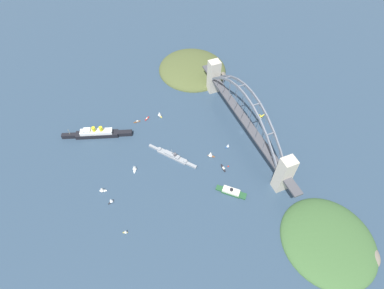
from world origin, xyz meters
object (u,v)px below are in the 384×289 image
at_px(small_boat_0, 159,114).
at_px(small_boat_2, 134,167).
at_px(seaplane_taxiing_near_bridge, 261,116).
at_px(small_boat_3, 111,200).
at_px(small_boat_5, 102,189).
at_px(small_boat_7, 211,154).
at_px(harbor_ferry_steamer, 231,192).
at_px(harbor_arch_bridge, 244,118).
at_px(naval_cruiser, 173,156).
at_px(small_boat_4, 137,122).
at_px(small_boat_9, 223,168).
at_px(ocean_liner, 97,133).
at_px(channel_marker_buoy, 228,166).
at_px(small_boat_1, 125,232).
at_px(small_boat_6, 147,119).
at_px(small_boat_8, 228,145).

bearing_deg(small_boat_0, small_boat_2, 142.59).
distance_m(seaplane_taxiing_near_bridge, small_boat_3, 251.39).
xyz_separation_m(small_boat_5, small_boat_7, (-2.45, -149.80, 0.89)).
distance_m(harbor_ferry_steamer, small_boat_5, 163.31).
relative_size(harbor_arch_bridge, small_boat_5, 28.12).
bearing_deg(naval_cruiser, small_boat_7, -111.04).
bearing_deg(small_boat_4, small_boat_9, -146.71).
distance_m(ocean_liner, small_boat_5, 94.85).
bearing_deg(small_boat_0, harbor_arch_bridge, -127.51).
relative_size(small_boat_4, channel_marker_buoy, 3.79).
bearing_deg(harbor_ferry_steamer, small_boat_7, 0.21).
bearing_deg(small_boat_7, small_boat_9, -164.28).
bearing_deg(small_boat_5, ocean_liner, -8.02).
distance_m(harbor_arch_bridge, small_boat_0, 129.98).
relative_size(seaplane_taxiing_near_bridge, small_boat_1, 1.65).
xyz_separation_m(harbor_arch_bridge, channel_marker_buoy, (-47.79, 45.83, -29.33)).
bearing_deg(small_boat_9, small_boat_1, 104.62).
xyz_separation_m(harbor_arch_bridge, small_boat_4, (78.36, 136.84, -29.59)).
bearing_deg(small_boat_1, small_boat_4, -20.14).
height_order(small_boat_2, channel_marker_buoy, small_boat_2).
relative_size(harbor_ferry_steamer, channel_marker_buoy, 12.28).
relative_size(small_boat_4, small_boat_5, 1.11).
bearing_deg(harbor_ferry_steamer, small_boat_5, 66.74).
height_order(small_boat_7, small_boat_9, small_boat_7).
bearing_deg(small_boat_6, naval_cruiser, -172.26).
bearing_deg(small_boat_8, channel_marker_buoy, 154.21).
height_order(seaplane_taxiing_near_bridge, small_boat_9, seaplane_taxiing_near_bridge).
bearing_deg(small_boat_2, small_boat_0, -37.41).
relative_size(small_boat_3, small_boat_6, 0.93).
bearing_deg(small_boat_9, harbor_ferry_steamer, 169.32).
bearing_deg(small_boat_2, small_boat_4, -17.95).
height_order(small_boat_2, small_boat_5, small_boat_2).
height_order(harbor_ferry_steamer, seaplane_taxiing_near_bridge, harbor_ferry_steamer).
bearing_deg(small_boat_5, small_boat_2, -71.01).
distance_m(small_boat_0, small_boat_1, 189.44).
height_order(harbor_arch_bridge, harbor_ferry_steamer, harbor_arch_bridge).
bearing_deg(small_boat_9, small_boat_7, 15.72).
relative_size(harbor_arch_bridge, small_boat_9, 20.64).
bearing_deg(small_boat_4, harbor_arch_bridge, -119.80).
relative_size(naval_cruiser, small_boat_8, 8.73).
xyz_separation_m(small_boat_0, small_boat_4, (0.82, 35.84, -3.49)).
xyz_separation_m(harbor_ferry_steamer, small_boat_2, (80.65, 103.09, 2.03)).
height_order(small_boat_1, small_boat_8, small_boat_1).
distance_m(small_boat_5, small_boat_8, 179.39).
relative_size(ocean_liner, naval_cruiser, 1.56).
xyz_separation_m(small_boat_4, channel_marker_buoy, (-126.15, -91.01, 0.26)).
xyz_separation_m(small_boat_1, small_boat_6, (164.74, -76.11, -2.71)).
distance_m(small_boat_4, small_boat_9, 151.58).
height_order(naval_cruiser, small_boat_6, naval_cruiser).
xyz_separation_m(naval_cruiser, small_boat_2, (-0.18, 54.02, 2.01)).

